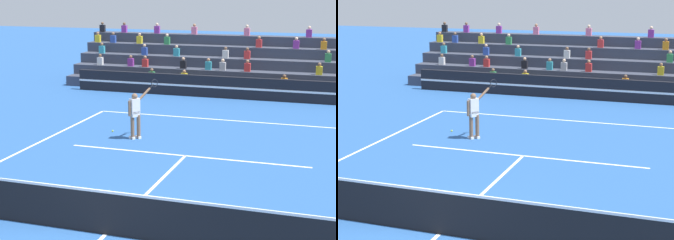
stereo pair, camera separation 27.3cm
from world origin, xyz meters
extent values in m
plane|color=#285699|center=(0.00, 0.00, 0.00)|extent=(120.00, 120.00, 0.00)
cube|color=white|center=(0.00, 11.90, 0.00)|extent=(11.00, 0.10, 0.01)
cube|color=white|center=(0.00, 6.43, 0.00)|extent=(8.25, 0.10, 0.01)
cube|color=white|center=(0.00, 0.00, 0.00)|extent=(0.10, 12.85, 0.01)
cube|color=black|center=(0.00, 0.00, 0.50)|extent=(11.90, 0.02, 1.00)
cube|color=white|center=(0.00, 0.00, 1.03)|extent=(11.90, 0.04, 0.06)
cube|color=black|center=(0.00, 16.66, 0.55)|extent=(18.00, 0.24, 1.10)
cube|color=white|center=(0.00, 16.53, 0.55)|extent=(18.00, 0.02, 0.10)
cube|color=#383D4C|center=(0.00, 17.94, 0.28)|extent=(20.65, 0.95, 0.55)
cube|color=yellow|center=(-3.40, 17.77, 0.77)|extent=(0.32, 0.22, 0.44)
sphere|color=#9E7051|center=(-3.40, 17.77, 1.09)|extent=(0.18, 0.18, 0.18)
cube|color=#338C4C|center=(-5.24, 17.77, 0.77)|extent=(0.32, 0.22, 0.44)
sphere|color=brown|center=(-5.24, 17.77, 1.09)|extent=(0.18, 0.18, 0.18)
cube|color=orange|center=(1.89, 17.77, 0.77)|extent=(0.32, 0.22, 0.44)
sphere|color=brown|center=(1.89, 17.77, 1.09)|extent=(0.18, 0.18, 0.18)
cube|color=#383D4C|center=(0.00, 18.89, 0.55)|extent=(20.65, 0.95, 1.10)
cube|color=red|center=(-0.18, 18.72, 1.32)|extent=(0.32, 0.22, 0.44)
sphere|color=#9E7051|center=(-0.18, 18.72, 1.64)|extent=(0.18, 0.18, 0.18)
cube|color=#B2B2B7|center=(-1.52, 18.72, 1.32)|extent=(0.32, 0.22, 0.44)
sphere|color=beige|center=(-1.52, 18.72, 1.64)|extent=(0.18, 0.18, 0.18)
cube|color=teal|center=(-2.31, 18.72, 1.32)|extent=(0.32, 0.22, 0.44)
sphere|color=#9E7051|center=(-2.31, 18.72, 1.64)|extent=(0.18, 0.18, 0.18)
cube|color=red|center=(-5.98, 18.72, 1.32)|extent=(0.32, 0.22, 0.44)
sphere|color=#9E7051|center=(-5.98, 18.72, 1.64)|extent=(0.18, 0.18, 0.18)
cube|color=black|center=(-3.74, 18.72, 1.32)|extent=(0.32, 0.22, 0.44)
sphere|color=tan|center=(-3.74, 18.72, 1.64)|extent=(0.18, 0.18, 0.18)
cube|color=yellow|center=(3.52, 18.72, 1.32)|extent=(0.32, 0.22, 0.44)
sphere|color=brown|center=(3.52, 18.72, 1.64)|extent=(0.18, 0.18, 0.18)
cube|color=silver|center=(-8.75, 18.72, 1.32)|extent=(0.32, 0.22, 0.44)
sphere|color=brown|center=(-8.75, 18.72, 1.64)|extent=(0.18, 0.18, 0.18)
cube|color=purple|center=(-6.85, 18.72, 1.32)|extent=(0.32, 0.22, 0.44)
sphere|color=brown|center=(-6.85, 18.72, 1.64)|extent=(0.18, 0.18, 0.18)
cube|color=#383D4C|center=(0.00, 19.84, 0.83)|extent=(20.65, 0.95, 1.65)
cube|color=teal|center=(-9.06, 19.67, 1.87)|extent=(0.32, 0.22, 0.44)
sphere|color=brown|center=(-9.06, 19.67, 2.19)|extent=(0.18, 0.18, 0.18)
cube|color=silver|center=(-1.59, 19.67, 1.87)|extent=(0.32, 0.22, 0.44)
sphere|color=brown|center=(-1.59, 19.67, 2.19)|extent=(0.18, 0.18, 0.18)
cube|color=#338C4C|center=(3.89, 19.67, 1.87)|extent=(0.32, 0.22, 0.44)
sphere|color=tan|center=(3.89, 19.67, 2.19)|extent=(0.18, 0.18, 0.18)
cube|color=#2D4CA5|center=(-6.36, 19.67, 1.87)|extent=(0.32, 0.22, 0.44)
sphere|color=tan|center=(-6.36, 19.67, 2.19)|extent=(0.18, 0.18, 0.18)
cube|color=teal|center=(-4.42, 19.67, 1.87)|extent=(0.32, 0.22, 0.44)
sphere|color=tan|center=(-4.42, 19.67, 2.19)|extent=(0.18, 0.18, 0.18)
cube|color=red|center=(-0.38, 19.67, 1.87)|extent=(0.32, 0.22, 0.44)
sphere|color=brown|center=(-0.38, 19.67, 2.19)|extent=(0.18, 0.18, 0.18)
cube|color=#383D4C|center=(0.00, 20.79, 1.10)|extent=(20.65, 0.95, 2.20)
cube|color=red|center=(0.09, 20.62, 2.42)|extent=(0.32, 0.22, 0.44)
sphere|color=#9E7051|center=(0.09, 20.62, 2.74)|extent=(0.18, 0.18, 0.18)
cube|color=purple|center=(2.13, 20.62, 2.42)|extent=(0.32, 0.22, 0.44)
sphere|color=beige|center=(2.13, 20.62, 2.74)|extent=(0.18, 0.18, 0.18)
cube|color=#338C4C|center=(-5.30, 20.62, 2.42)|extent=(0.32, 0.22, 0.44)
sphere|color=beige|center=(-5.30, 20.62, 2.74)|extent=(0.18, 0.18, 0.18)
cube|color=yellow|center=(-7.03, 20.62, 2.42)|extent=(0.32, 0.22, 0.44)
sphere|color=tan|center=(-7.03, 20.62, 2.74)|extent=(0.18, 0.18, 0.18)
cube|color=orange|center=(3.59, 20.62, 2.42)|extent=(0.32, 0.22, 0.44)
sphere|color=brown|center=(3.59, 20.62, 2.74)|extent=(0.18, 0.18, 0.18)
cube|color=#2D4CA5|center=(-8.73, 20.62, 2.42)|extent=(0.32, 0.22, 0.44)
sphere|color=brown|center=(-8.73, 20.62, 2.74)|extent=(0.18, 0.18, 0.18)
cube|color=yellow|center=(-9.75, 20.62, 2.42)|extent=(0.32, 0.22, 0.44)
sphere|color=#9E7051|center=(-9.75, 20.62, 2.74)|extent=(0.18, 0.18, 0.18)
cube|color=#383D4C|center=(0.00, 21.74, 1.38)|extent=(20.65, 0.95, 2.75)
cube|color=purple|center=(-8.39, 21.57, 2.97)|extent=(0.32, 0.22, 0.44)
sphere|color=brown|center=(-8.39, 21.57, 3.29)|extent=(0.18, 0.18, 0.18)
cube|color=pink|center=(-3.91, 21.57, 2.97)|extent=(0.32, 0.22, 0.44)
sphere|color=#9E7051|center=(-3.91, 21.57, 3.29)|extent=(0.18, 0.18, 0.18)
cube|color=purple|center=(2.71, 21.57, 2.97)|extent=(0.32, 0.22, 0.44)
sphere|color=beige|center=(2.71, 21.57, 3.29)|extent=(0.18, 0.18, 0.18)
cube|color=purple|center=(-6.25, 21.57, 2.97)|extent=(0.32, 0.22, 0.44)
sphere|color=beige|center=(-6.25, 21.57, 3.29)|extent=(0.18, 0.18, 0.18)
cube|color=pink|center=(-0.77, 21.57, 2.97)|extent=(0.32, 0.22, 0.44)
sphere|color=beige|center=(-0.77, 21.57, 3.29)|extent=(0.18, 0.18, 0.18)
cube|color=black|center=(-9.86, 21.57, 2.97)|extent=(0.32, 0.22, 0.44)
sphere|color=brown|center=(-9.86, 21.57, 3.29)|extent=(0.18, 0.18, 0.18)
cylinder|color=brown|center=(-2.45, 7.85, 0.45)|extent=(0.14, 0.14, 0.90)
cylinder|color=brown|center=(-2.26, 8.00, 0.45)|extent=(0.14, 0.14, 0.90)
cube|color=white|center=(-2.38, 7.93, 0.94)|extent=(0.34, 0.38, 0.20)
cube|color=silver|center=(-2.38, 7.93, 1.24)|extent=(0.36, 0.41, 0.56)
sphere|color=brown|center=(-2.38, 7.93, 1.60)|extent=(0.22, 0.22, 0.22)
cube|color=white|center=(-2.48, 7.88, 0.04)|extent=(0.28, 0.24, 0.09)
cube|color=white|center=(-2.30, 8.02, 0.04)|extent=(0.28, 0.24, 0.09)
cylinder|color=brown|center=(-2.51, 7.73, 1.18)|extent=(0.09, 0.09, 0.56)
cylinder|color=brown|center=(-2.13, 8.32, 1.64)|extent=(0.36, 0.50, 0.43)
cylinder|color=black|center=(-1.96, 8.59, 1.88)|extent=(0.13, 0.18, 0.16)
torus|color=black|center=(-1.88, 8.71, 1.99)|extent=(0.26, 0.38, 0.43)
sphere|color=#C6DB33|center=(-3.58, 8.60, 0.03)|extent=(0.07, 0.07, 0.07)
camera|label=1|loc=(5.02, -10.77, 5.47)|focal=60.00mm
camera|label=2|loc=(5.27, -10.68, 5.47)|focal=60.00mm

